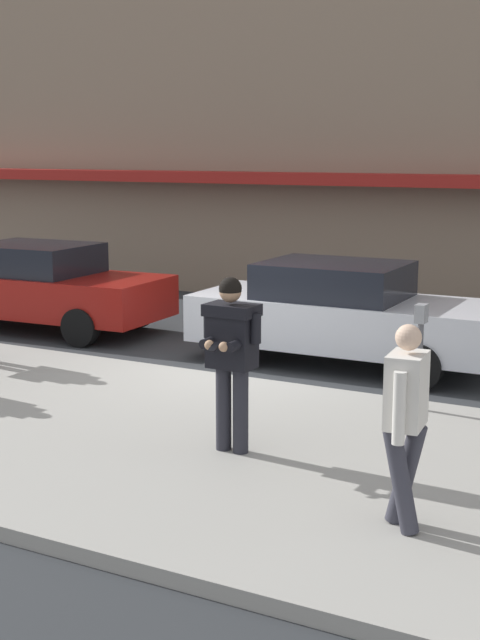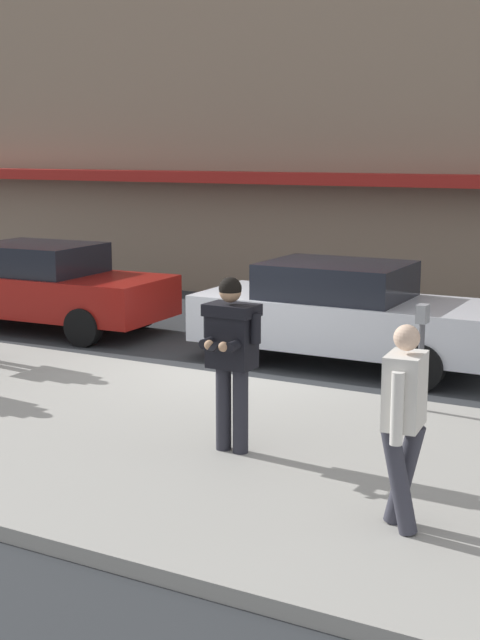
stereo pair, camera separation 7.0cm
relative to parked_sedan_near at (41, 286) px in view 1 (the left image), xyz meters
The scene contains 8 objects.
ground_plane 4.92m from the parked_sedan_near, 18.05° to the right, with size 80.00×80.00×0.00m, color #2B2D30.
sidewalk 7.14m from the parked_sedan_near, 37.79° to the right, with size 32.00×5.30×0.14m, color #99968E.
curb_paint_line 5.85m from the parked_sedan_near, 14.52° to the right, with size 28.00×0.12×0.01m, color silver.
parked_sedan_near is the anchor object (origin of this frame).
parked_sedan_mid 5.71m from the parked_sedan_near, ahead, with size 4.53×1.99×1.54m.
man_texting_on_phone 7.77m from the parked_sedan_near, 35.15° to the right, with size 0.65×0.59×1.81m.
pedestrian_in_light_coat 10.08m from the parked_sedan_near, 32.71° to the right, with size 0.36×0.60×1.70m.
parking_meter 7.86m from the parked_sedan_near, 15.53° to the right, with size 0.12×0.18×1.27m.
Camera 1 is at (5.95, -10.59, 3.18)m, focal length 50.00 mm.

